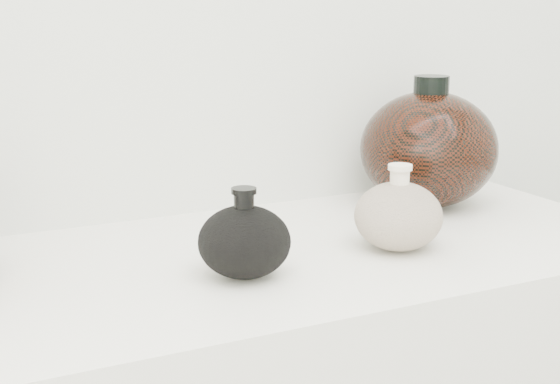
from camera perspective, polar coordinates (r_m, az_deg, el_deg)
name	(u,v)px	position (r m, az deg, el deg)	size (l,w,h in m)	color
black_gourd_vase	(244,241)	(1.00, -2.62, -3.60)	(0.13, 0.13, 0.12)	black
cream_gourd_vase	(398,215)	(1.12, 8.65, -1.70)	(0.13, 0.13, 0.12)	#C4B497
right_round_pot	(428,149)	(1.36, 10.81, 3.13)	(0.24, 0.24, 0.23)	black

